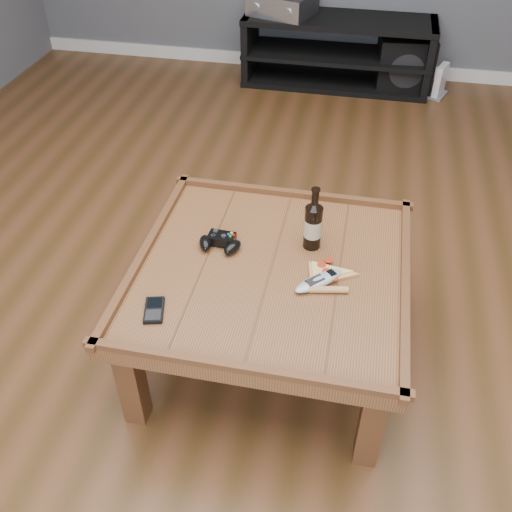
% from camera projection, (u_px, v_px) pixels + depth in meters
% --- Properties ---
extents(ground, '(6.00, 6.00, 0.00)m').
position_uv_depth(ground, '(269.00, 348.00, 2.40)').
color(ground, '#422A13').
rests_on(ground, ground).
extents(baseboard, '(5.00, 0.02, 0.10)m').
position_uv_depth(baseboard, '(337.00, 66.00, 4.60)').
color(baseboard, silver).
rests_on(baseboard, ground).
extents(coffee_table, '(1.03, 1.03, 0.48)m').
position_uv_depth(coffee_table, '(271.00, 280.00, 2.14)').
color(coffee_table, '#532F17').
rests_on(coffee_table, ground).
extents(media_console, '(1.40, 0.45, 0.50)m').
position_uv_depth(media_console, '(337.00, 52.00, 4.29)').
color(media_console, black).
rests_on(media_console, ground).
extents(beer_bottle, '(0.07, 0.07, 0.26)m').
position_uv_depth(beer_bottle, '(313.00, 224.00, 2.14)').
color(beer_bottle, black).
rests_on(beer_bottle, coffee_table).
extents(game_controller, '(0.18, 0.12, 0.05)m').
position_uv_depth(game_controller, '(220.00, 242.00, 2.18)').
color(game_controller, black).
rests_on(game_controller, coffee_table).
extents(pizza_slice, '(0.19, 0.27, 0.03)m').
position_uv_depth(pizza_slice, '(327.00, 276.00, 2.06)').
color(pizza_slice, tan).
rests_on(pizza_slice, coffee_table).
extents(smartphone, '(0.09, 0.13, 0.02)m').
position_uv_depth(smartphone, '(154.00, 310.00, 1.93)').
color(smartphone, black).
rests_on(smartphone, coffee_table).
extents(remote_control, '(0.19, 0.19, 0.03)m').
position_uv_depth(remote_control, '(319.00, 281.00, 2.03)').
color(remote_control, '#959CA2').
rests_on(remote_control, coffee_table).
extents(av_receiver, '(0.52, 0.47, 0.15)m').
position_uv_depth(av_receiver, '(283.00, 3.00, 4.14)').
color(av_receiver, black).
rests_on(av_receiver, media_console).
extents(subwoofer, '(0.43, 0.43, 0.40)m').
position_uv_depth(subwoofer, '(405.00, 61.00, 4.28)').
color(subwoofer, black).
rests_on(subwoofer, ground).
extents(game_console, '(0.16, 0.21, 0.24)m').
position_uv_depth(game_console, '(440.00, 82.00, 4.21)').
color(game_console, slate).
rests_on(game_console, ground).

